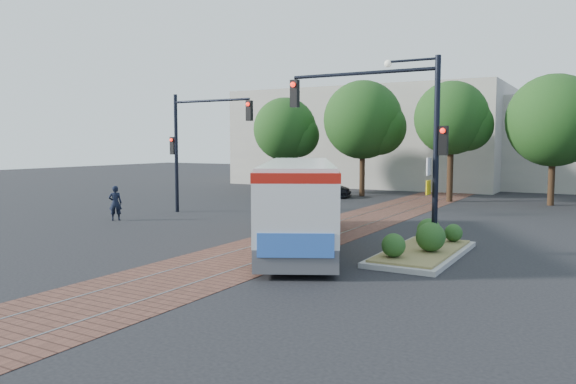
# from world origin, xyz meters

# --- Properties ---
(ground) EXTENTS (120.00, 120.00, 0.00)m
(ground) POSITION_xyz_m (0.00, 0.00, 0.00)
(ground) COLOR black
(ground) RESTS_ON ground
(trackbed) EXTENTS (3.60, 40.00, 0.02)m
(trackbed) POSITION_xyz_m (0.00, 4.00, 0.01)
(trackbed) COLOR brown
(trackbed) RESTS_ON ground
(tree_row) EXTENTS (26.40, 5.60, 7.67)m
(tree_row) POSITION_xyz_m (1.21, 16.42, 4.85)
(tree_row) COLOR #382314
(tree_row) RESTS_ON ground
(warehouses) EXTENTS (40.00, 13.00, 8.00)m
(warehouses) POSITION_xyz_m (-0.53, 28.75, 3.81)
(warehouses) COLOR #ADA899
(warehouses) RESTS_ON ground
(city_bus) EXTENTS (7.03, 10.60, 2.89)m
(city_bus) POSITION_xyz_m (0.39, -1.01, 1.61)
(city_bus) COLOR #4B4B4E
(city_bus) RESTS_ON ground
(traffic_island) EXTENTS (2.20, 5.20, 1.13)m
(traffic_island) POSITION_xyz_m (4.82, -0.90, 0.33)
(traffic_island) COLOR gray
(traffic_island) RESTS_ON ground
(signal_pole_main) EXTENTS (5.49, 0.46, 6.00)m
(signal_pole_main) POSITION_xyz_m (3.86, -0.81, 4.16)
(signal_pole_main) COLOR black
(signal_pole_main) RESTS_ON ground
(signal_pole_left) EXTENTS (4.99, 0.34, 6.00)m
(signal_pole_left) POSITION_xyz_m (-8.37, 4.00, 3.86)
(signal_pole_left) COLOR black
(signal_pole_left) RESTS_ON ground
(officer) EXTENTS (0.69, 0.68, 1.60)m
(officer) POSITION_xyz_m (-9.81, 0.11, 0.80)
(officer) COLOR black
(officer) RESTS_ON ground
(parked_car) EXTENTS (4.35, 1.85, 1.25)m
(parked_car) POSITION_xyz_m (-6.70, 14.89, 0.63)
(parked_car) COLOR black
(parked_car) RESTS_ON ground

